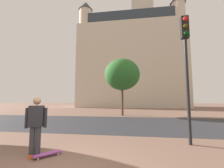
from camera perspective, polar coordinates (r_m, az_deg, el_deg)
name	(u,v)px	position (r m, az deg, el deg)	size (l,w,h in m)	color
ground_plane	(114,119)	(13.15, 0.61, -13.19)	(120.00, 120.00, 0.00)	brown
street_asphalt_strip	(110,123)	(11.18, -0.86, -14.46)	(120.00, 7.61, 0.00)	#2D2D33
landmark_building	(132,57)	(36.38, 7.72, 10.00)	(23.41, 10.44, 38.78)	beige
person_skater	(36,123)	(5.16, -26.80, -13.07)	(0.58, 0.38, 1.73)	#333338
skateboard	(47,154)	(5.20, -23.22, -23.07)	(0.65, 0.75, 0.11)	#953C95
traffic_light_pole	(186,53)	(6.67, 26.20, 10.32)	(0.28, 0.34, 4.98)	black
tree_curb_far	(122,75)	(16.37, 3.84, 3.57)	(3.79, 3.79, 6.08)	brown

